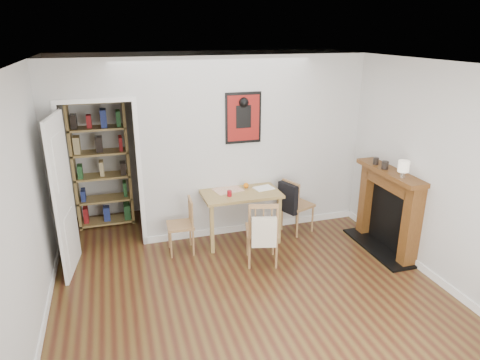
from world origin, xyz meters
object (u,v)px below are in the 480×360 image
object	(u,v)px
dining_table	(240,197)
orange_fruit	(246,185)
fireplace	(389,207)
red_glass	(229,193)
ceramic_jar_a	(385,165)
chair_front	(262,231)
chair_left	(180,226)
chair_right	(297,205)
notebook	(264,188)
bookshelf	(101,165)
ceramic_jar_b	(376,161)
mantel_lamp	(404,167)

from	to	relation	value
dining_table	orange_fruit	size ratio (longest dim) A/B	14.30
orange_fruit	fireplace	bearing A→B (deg)	-28.78
red_glass	ceramic_jar_a	size ratio (longest dim) A/B	0.77
chair_front	red_glass	xyz separation A→B (m)	(-0.27, 0.59, 0.33)
fireplace	orange_fruit	distance (m)	2.01
chair_left	chair_right	size ratio (longest dim) A/B	0.92
chair_front	orange_fruit	world-z (taller)	chair_front
fireplace	notebook	bearing A→B (deg)	150.40
bookshelf	ceramic_jar_b	xyz separation A→B (m)	(3.65, -1.71, 0.23)
chair_right	fireplace	bearing A→B (deg)	-40.45
chair_left	red_glass	xyz separation A→B (m)	(0.70, -0.00, 0.40)
dining_table	fireplace	size ratio (longest dim) A/B	0.88
fireplace	red_glass	bearing A→B (deg)	160.86
chair_left	ceramic_jar_b	world-z (taller)	ceramic_jar_b
orange_fruit	chair_left	bearing A→B (deg)	-166.73
ceramic_jar_b	notebook	bearing A→B (deg)	157.76
dining_table	bookshelf	distance (m)	2.21
chair_right	mantel_lamp	distance (m)	1.69
red_glass	mantel_lamp	world-z (taller)	mantel_lamp
bookshelf	chair_front	bearing A→B (deg)	-43.73
bookshelf	ceramic_jar_a	bearing A→B (deg)	-27.83
red_glass	mantel_lamp	size ratio (longest dim) A/B	0.37
chair_left	red_glass	distance (m)	0.81
chair_front	ceramic_jar_a	xyz separation A→B (m)	(1.70, -0.07, 0.76)
chair_front	ceramic_jar_b	size ratio (longest dim) A/B	9.42
ceramic_jar_a	ceramic_jar_b	distance (m)	0.22
fireplace	orange_fruit	xyz separation A→B (m)	(-1.75, 0.96, 0.17)
mantel_lamp	ceramic_jar_b	world-z (taller)	mantel_lamp
chair_left	bookshelf	xyz separation A→B (m)	(-0.97, 1.26, 0.59)
chair_front	orange_fruit	bearing A→B (deg)	86.75
bookshelf	mantel_lamp	xyz separation A→B (m)	(3.65, -2.29, 0.32)
mantel_lamp	orange_fruit	bearing A→B (deg)	142.67
fireplace	notebook	size ratio (longest dim) A/B	4.66
red_glass	orange_fruit	bearing A→B (deg)	37.40
orange_fruit	ceramic_jar_b	size ratio (longest dim) A/B	0.80
chair_front	ceramic_jar_a	bearing A→B (deg)	-2.20
chair_right	ceramic_jar_a	distance (m)	1.42
red_glass	ceramic_jar_a	xyz separation A→B (m)	(1.97, -0.66, 0.42)
dining_table	chair_front	xyz separation A→B (m)	(0.08, -0.72, -0.20)
notebook	mantel_lamp	size ratio (longest dim) A/B	1.22
chair_left	chair_front	size ratio (longest dim) A/B	0.87
chair_left	notebook	bearing A→B (deg)	6.35
chair_left	ceramic_jar_b	size ratio (longest dim) A/B	8.15
fireplace	ceramic_jar_a	xyz separation A→B (m)	(-0.10, 0.06, 0.60)
fireplace	ceramic_jar_b	xyz separation A→B (m)	(-0.09, 0.28, 0.59)
dining_table	chair_left	xyz separation A→B (m)	(-0.89, -0.13, -0.27)
chair_right	ceramic_jar_b	size ratio (longest dim) A/B	8.83
dining_table	notebook	distance (m)	0.37
bookshelf	mantel_lamp	size ratio (longest dim) A/B	9.00
chair_right	orange_fruit	distance (m)	0.85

